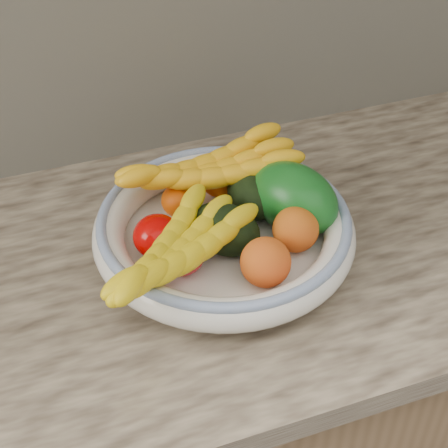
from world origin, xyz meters
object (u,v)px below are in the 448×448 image
fruit_bowl (224,230)px  green_mango (293,198)px  banana_bunch_front (176,256)px  banana_bunch_back (208,174)px

fruit_bowl → green_mango: 0.12m
banana_bunch_front → fruit_bowl: bearing=-3.1°
green_mango → banana_bunch_back: bearing=111.8°
banana_bunch_back → banana_bunch_front: bearing=-123.7°
fruit_bowl → banana_bunch_back: bearing=86.1°
fruit_bowl → banana_bunch_back: banana_bunch_back is taller
fruit_bowl → banana_bunch_back: size_ratio=1.28×
green_mango → banana_bunch_back: green_mango is taller
banana_bunch_back → banana_bunch_front: 0.19m
fruit_bowl → banana_bunch_front: bearing=-144.5°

